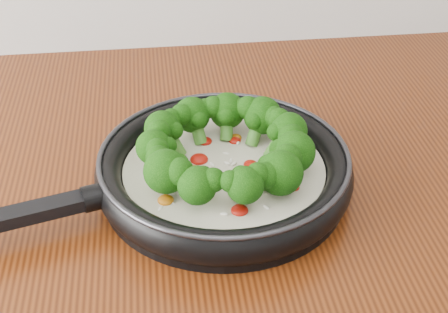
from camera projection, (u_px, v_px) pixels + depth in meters
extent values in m
cylinder|color=black|center=(224.00, 185.00, 0.83)|extent=(0.38, 0.38, 0.01)
torus|color=black|center=(224.00, 170.00, 0.81)|extent=(0.40, 0.40, 0.03)
torus|color=#2D2D33|center=(224.00, 155.00, 0.80)|extent=(0.39, 0.39, 0.01)
cube|color=black|center=(22.00, 215.00, 0.73)|extent=(0.19, 0.08, 0.02)
cylinder|color=black|center=(95.00, 197.00, 0.76)|extent=(0.04, 0.04, 0.03)
cylinder|color=beige|center=(224.00, 174.00, 0.82)|extent=(0.31, 0.31, 0.02)
ellipsoid|color=#A01007|center=(235.00, 140.00, 0.86)|extent=(0.02, 0.02, 0.01)
ellipsoid|color=#A01007|center=(151.00, 155.00, 0.83)|extent=(0.02, 0.02, 0.01)
ellipsoid|color=#B6610B|center=(229.00, 175.00, 0.79)|extent=(0.02, 0.02, 0.01)
ellipsoid|color=#A01007|center=(205.00, 141.00, 0.86)|extent=(0.02, 0.02, 0.01)
ellipsoid|color=#A01007|center=(195.00, 183.00, 0.78)|extent=(0.02, 0.02, 0.01)
ellipsoid|color=#B6610B|center=(167.00, 184.00, 0.78)|extent=(0.03, 0.03, 0.01)
ellipsoid|color=#A01007|center=(251.00, 165.00, 0.81)|extent=(0.03, 0.03, 0.01)
ellipsoid|color=#A01007|center=(294.00, 160.00, 0.82)|extent=(0.02, 0.02, 0.01)
ellipsoid|color=#B6610B|center=(193.00, 169.00, 0.80)|extent=(0.02, 0.02, 0.01)
ellipsoid|color=#A01007|center=(294.00, 187.00, 0.77)|extent=(0.02, 0.02, 0.01)
ellipsoid|color=#A01007|center=(192.00, 170.00, 0.80)|extent=(0.02, 0.02, 0.01)
ellipsoid|color=#B6610B|center=(236.00, 138.00, 0.86)|extent=(0.02, 0.02, 0.01)
ellipsoid|color=#A01007|center=(240.00, 210.00, 0.74)|extent=(0.02, 0.02, 0.01)
ellipsoid|color=#A01007|center=(251.00, 169.00, 0.80)|extent=(0.03, 0.03, 0.01)
ellipsoid|color=#B6610B|center=(245.00, 192.00, 0.77)|extent=(0.03, 0.03, 0.01)
ellipsoid|color=#A01007|center=(199.00, 159.00, 0.82)|extent=(0.03, 0.03, 0.01)
ellipsoid|color=#A01007|center=(176.00, 162.00, 0.82)|extent=(0.02, 0.02, 0.01)
ellipsoid|color=#B6610B|center=(166.00, 200.00, 0.75)|extent=(0.03, 0.03, 0.01)
ellipsoid|color=#A01007|center=(279.00, 151.00, 0.84)|extent=(0.02, 0.02, 0.01)
ellipsoid|color=white|center=(240.00, 179.00, 0.79)|extent=(0.01, 0.01, 0.00)
ellipsoid|color=white|center=(247.00, 178.00, 0.79)|extent=(0.01, 0.01, 0.00)
ellipsoid|color=white|center=(163.00, 141.00, 0.86)|extent=(0.01, 0.01, 0.00)
ellipsoid|color=white|center=(237.00, 142.00, 0.86)|extent=(0.01, 0.01, 0.00)
ellipsoid|color=white|center=(264.00, 182.00, 0.78)|extent=(0.01, 0.01, 0.00)
ellipsoid|color=white|center=(170.00, 134.00, 0.87)|extent=(0.01, 0.01, 0.00)
ellipsoid|color=white|center=(184.00, 160.00, 0.82)|extent=(0.00, 0.01, 0.00)
ellipsoid|color=white|center=(205.00, 170.00, 0.81)|extent=(0.01, 0.01, 0.00)
ellipsoid|color=white|center=(212.00, 164.00, 0.81)|extent=(0.01, 0.01, 0.00)
ellipsoid|color=white|center=(229.00, 140.00, 0.86)|extent=(0.01, 0.01, 0.00)
ellipsoid|color=white|center=(226.00, 154.00, 0.84)|extent=(0.01, 0.01, 0.00)
ellipsoid|color=white|center=(238.00, 143.00, 0.85)|extent=(0.01, 0.01, 0.00)
ellipsoid|color=white|center=(252.00, 191.00, 0.77)|extent=(0.01, 0.01, 0.00)
ellipsoid|color=white|center=(227.00, 163.00, 0.81)|extent=(0.01, 0.01, 0.00)
ellipsoid|color=white|center=(171.00, 203.00, 0.75)|extent=(0.01, 0.01, 0.00)
ellipsoid|color=white|center=(232.00, 177.00, 0.79)|extent=(0.01, 0.01, 0.00)
ellipsoid|color=white|center=(266.00, 207.00, 0.74)|extent=(0.01, 0.01, 0.00)
ellipsoid|color=white|center=(234.00, 164.00, 0.81)|extent=(0.01, 0.01, 0.00)
ellipsoid|color=white|center=(183.00, 160.00, 0.82)|extent=(0.01, 0.00, 0.00)
ellipsoid|color=white|center=(231.00, 160.00, 0.82)|extent=(0.01, 0.01, 0.00)
ellipsoid|color=white|center=(284.00, 179.00, 0.79)|extent=(0.00, 0.01, 0.00)
ellipsoid|color=white|center=(160.00, 209.00, 0.74)|extent=(0.01, 0.01, 0.00)
ellipsoid|color=white|center=(224.00, 214.00, 0.73)|extent=(0.01, 0.01, 0.00)
ellipsoid|color=white|center=(161.00, 173.00, 0.80)|extent=(0.01, 0.01, 0.00)
ellipsoid|color=white|center=(205.00, 122.00, 0.90)|extent=(0.01, 0.01, 0.00)
ellipsoid|color=white|center=(181.00, 148.00, 0.85)|extent=(0.01, 0.01, 0.00)
cylinder|color=#4C8B2D|center=(276.00, 146.00, 0.82)|extent=(0.04, 0.02, 0.04)
sphere|color=black|center=(289.00, 131.00, 0.82)|extent=(0.06, 0.06, 0.05)
sphere|color=black|center=(279.00, 119.00, 0.82)|extent=(0.04, 0.04, 0.03)
sphere|color=black|center=(292.00, 134.00, 0.80)|extent=(0.03, 0.03, 0.03)
sphere|color=black|center=(276.00, 132.00, 0.81)|extent=(0.03, 0.03, 0.02)
cylinder|color=#4C8B2D|center=(255.00, 133.00, 0.85)|extent=(0.03, 0.04, 0.04)
sphere|color=black|center=(262.00, 115.00, 0.85)|extent=(0.06, 0.06, 0.05)
sphere|color=black|center=(248.00, 108.00, 0.85)|extent=(0.04, 0.04, 0.03)
sphere|color=black|center=(273.00, 117.00, 0.83)|extent=(0.04, 0.04, 0.03)
sphere|color=black|center=(255.00, 120.00, 0.84)|extent=(0.03, 0.03, 0.03)
cylinder|color=#4C8B2D|center=(227.00, 128.00, 0.86)|extent=(0.02, 0.03, 0.04)
sphere|color=black|center=(227.00, 110.00, 0.86)|extent=(0.06, 0.06, 0.05)
sphere|color=black|center=(213.00, 107.00, 0.85)|extent=(0.04, 0.04, 0.03)
sphere|color=black|center=(241.00, 108.00, 0.86)|extent=(0.04, 0.04, 0.03)
sphere|color=black|center=(227.00, 116.00, 0.85)|extent=(0.03, 0.03, 0.02)
cylinder|color=#4C8B2D|center=(198.00, 132.00, 0.85)|extent=(0.03, 0.04, 0.04)
sphere|color=black|center=(192.00, 115.00, 0.85)|extent=(0.06, 0.06, 0.05)
sphere|color=black|center=(182.00, 115.00, 0.84)|extent=(0.04, 0.04, 0.03)
sphere|color=black|center=(205.00, 109.00, 0.86)|extent=(0.03, 0.03, 0.03)
sphere|color=black|center=(198.00, 120.00, 0.84)|extent=(0.03, 0.03, 0.02)
cylinder|color=#4C8B2D|center=(174.00, 144.00, 0.83)|extent=(0.04, 0.03, 0.04)
sphere|color=black|center=(162.00, 129.00, 0.82)|extent=(0.06, 0.06, 0.05)
sphere|color=black|center=(159.00, 131.00, 0.80)|extent=(0.04, 0.04, 0.03)
sphere|color=black|center=(171.00, 119.00, 0.83)|extent=(0.03, 0.03, 0.03)
sphere|color=black|center=(174.00, 130.00, 0.81)|extent=(0.03, 0.03, 0.02)
cylinder|color=#4C8B2D|center=(168.00, 159.00, 0.80)|extent=(0.03, 0.02, 0.04)
sphere|color=black|center=(154.00, 147.00, 0.79)|extent=(0.05, 0.05, 0.04)
sphere|color=black|center=(157.00, 149.00, 0.77)|extent=(0.03, 0.03, 0.03)
sphere|color=black|center=(157.00, 136.00, 0.80)|extent=(0.03, 0.03, 0.03)
sphere|color=black|center=(168.00, 146.00, 0.79)|extent=(0.03, 0.03, 0.02)
cylinder|color=#4C8B2D|center=(178.00, 179.00, 0.77)|extent=(0.04, 0.03, 0.04)
sphere|color=black|center=(166.00, 171.00, 0.75)|extent=(0.07, 0.07, 0.05)
sphere|color=black|center=(180.00, 172.00, 0.73)|extent=(0.04, 0.04, 0.03)
sphere|color=black|center=(159.00, 158.00, 0.76)|extent=(0.04, 0.04, 0.03)
sphere|color=black|center=(178.00, 164.00, 0.75)|extent=(0.03, 0.03, 0.03)
cylinder|color=#4C8B2D|center=(203.00, 190.00, 0.75)|extent=(0.03, 0.04, 0.04)
sphere|color=black|center=(197.00, 185.00, 0.72)|extent=(0.06, 0.06, 0.05)
sphere|color=black|center=(213.00, 180.00, 0.72)|extent=(0.04, 0.04, 0.03)
sphere|color=black|center=(184.00, 176.00, 0.73)|extent=(0.03, 0.03, 0.03)
sphere|color=black|center=(203.00, 175.00, 0.74)|extent=(0.03, 0.03, 0.02)
cylinder|color=#4C8B2D|center=(240.00, 190.00, 0.74)|extent=(0.02, 0.04, 0.04)
sphere|color=black|center=(245.00, 185.00, 0.72)|extent=(0.05, 0.05, 0.04)
sphere|color=black|center=(258.00, 174.00, 0.72)|extent=(0.03, 0.03, 0.03)
sphere|color=black|center=(230.00, 181.00, 0.71)|extent=(0.03, 0.03, 0.03)
sphere|color=black|center=(241.00, 175.00, 0.73)|extent=(0.03, 0.03, 0.02)
cylinder|color=#4C8B2D|center=(268.00, 180.00, 0.76)|extent=(0.03, 0.03, 0.04)
sphere|color=black|center=(280.00, 173.00, 0.74)|extent=(0.07, 0.07, 0.05)
sphere|color=black|center=(287.00, 158.00, 0.76)|extent=(0.04, 0.04, 0.03)
sphere|color=black|center=(267.00, 175.00, 0.73)|extent=(0.04, 0.04, 0.03)
sphere|color=black|center=(268.00, 166.00, 0.75)|extent=(0.03, 0.03, 0.03)
cylinder|color=#4C8B2D|center=(280.00, 163.00, 0.79)|extent=(0.03, 0.02, 0.04)
sphere|color=black|center=(294.00, 152.00, 0.78)|extent=(0.06, 0.06, 0.05)
sphere|color=black|center=(291.00, 137.00, 0.79)|extent=(0.04, 0.04, 0.03)
sphere|color=black|center=(290.00, 157.00, 0.76)|extent=(0.04, 0.04, 0.03)
sphere|color=black|center=(280.00, 149.00, 0.78)|extent=(0.03, 0.03, 0.03)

